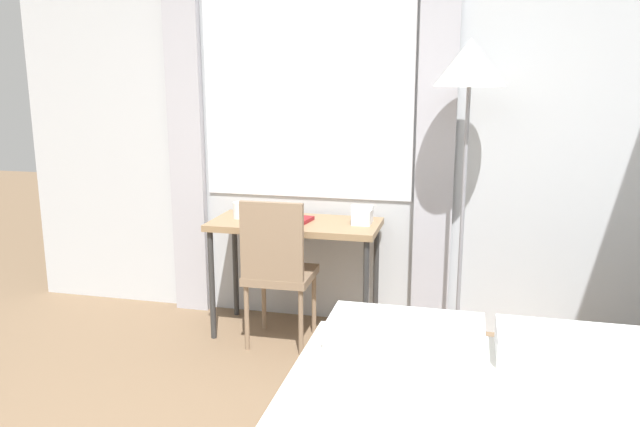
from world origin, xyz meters
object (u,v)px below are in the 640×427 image
Objects in this scene: telephone at (362,216)px; book at (294,219)px; desk_chair at (277,265)px; mug at (239,210)px; desk at (295,233)px; standing_lamp at (469,78)px.

book is (-0.43, -0.02, -0.04)m from telephone.
book is (0.04, 0.23, 0.24)m from desk_chair.
telephone is 1.45× the size of mug.
mug is (-0.32, 0.22, 0.28)m from desk_chair.
desk is at bearing -175.15° from telephone.
desk is at bearing 75.74° from desk_chair.
desk_chair reaches higher than telephone.
desk is 0.09m from book.
book is 0.37m from mug.
book is at bearing 127.15° from desk.
telephone reaches higher than book.
desk_chair is 3.97× the size of book.
standing_lamp is at bearing -1.09° from book.
telephone reaches higher than mug.
desk_chair is at bearing -34.68° from mug.
mug reaches higher than desk.
desk is 1.14× the size of desk_chair.
desk_chair is 0.50× the size of standing_lamp.
desk_chair is at bearing -168.97° from standing_lamp.
telephone is at bearing 2.29° from mug.
mug reaches higher than book.
desk_chair is 1.56m from standing_lamp.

